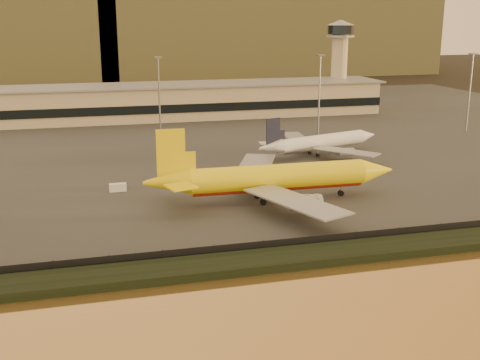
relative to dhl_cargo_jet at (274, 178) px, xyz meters
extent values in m
plane|color=black|center=(-4.43, -14.15, -4.92)|extent=(900.00, 900.00, 0.00)
cube|color=black|center=(-4.43, -31.15, -4.22)|extent=(320.00, 7.00, 1.40)
cube|color=#2D2D2D|center=(-4.43, 80.85, -4.82)|extent=(320.00, 220.00, 0.20)
cube|color=black|center=(-4.43, -27.15, -3.62)|extent=(300.00, 0.05, 2.20)
cube|color=tan|center=(-4.43, 110.85, 1.28)|extent=(160.00, 22.00, 12.00)
cube|color=black|center=(-4.43, 99.65, 0.28)|extent=(160.00, 0.60, 3.00)
cube|color=gray|center=(-4.43, 110.85, 7.58)|extent=(164.00, 24.00, 0.60)
cylinder|color=tan|center=(65.57, 116.85, 10.28)|extent=(6.40, 6.40, 30.00)
cylinder|color=black|center=(65.57, 116.85, 27.03)|extent=(10.40, 10.40, 3.50)
cone|color=gray|center=(65.57, 116.85, 29.78)|extent=(11.20, 11.20, 2.00)
cylinder|color=gray|center=(65.57, 116.85, 24.48)|extent=(11.20, 11.20, 0.80)
cylinder|color=slate|center=(-14.43, 65.85, 7.78)|extent=(0.50, 0.50, 25.00)
cube|color=slate|center=(-14.43, 65.85, 20.48)|extent=(2.20, 2.20, 0.40)
cylinder|color=slate|center=(35.57, 63.85, 7.78)|extent=(0.50, 0.50, 25.00)
cube|color=slate|center=(35.57, 63.85, 20.48)|extent=(2.20, 2.20, 0.40)
cylinder|color=slate|center=(85.57, 57.85, 7.78)|extent=(0.50, 0.50, 25.00)
cube|color=slate|center=(85.57, 57.85, 20.48)|extent=(2.20, 2.20, 0.40)
cube|color=brown|center=(85.57, 325.85, 30.08)|extent=(220.00, 160.00, 70.00)
cylinder|color=yellow|center=(0.96, -0.02, 0.29)|extent=(36.57, 5.96, 5.27)
cylinder|color=#B5200A|center=(0.96, -0.02, -0.64)|extent=(35.54, 4.78, 4.11)
cone|color=yellow|center=(22.75, -0.43, 0.29)|extent=(7.19, 5.40, 5.27)
cone|color=yellow|center=(-21.83, 0.41, 0.68)|extent=(9.22, 5.44, 5.27)
cube|color=yellow|center=(-20.82, 0.40, 6.48)|extent=(5.58, 0.53, 9.22)
cube|color=yellow|center=(-19.70, 5.64, 1.08)|extent=(6.42, 6.39, 0.32)
cube|color=yellow|center=(-19.90, -4.89, 1.08)|extent=(6.30, 6.26, 0.32)
cube|color=gray|center=(0.22, 14.03, -0.64)|extent=(15.47, 23.75, 0.32)
cylinder|color=gray|center=(2.69, 10.57, -2.09)|extent=(6.13, 3.01, 2.90)
cube|color=gray|center=(-0.31, -14.03, -0.64)|extent=(14.76, 23.83, 0.32)
cylinder|color=gray|center=(2.28, -10.66, -2.09)|extent=(6.13, 3.01, 2.90)
cylinder|color=black|center=(14.90, -0.28, -4.14)|extent=(1.18, 0.94, 1.16)
cylinder|color=slate|center=(14.90, -0.28, -3.53)|extent=(0.20, 0.20, 2.37)
cylinder|color=black|center=(-2.88, -2.32, -4.14)|extent=(1.18, 0.94, 1.16)
cylinder|color=slate|center=(-2.88, -2.32, -3.53)|extent=(0.20, 0.20, 2.37)
cylinder|color=black|center=(-2.79, 2.42, -4.14)|extent=(1.18, 0.94, 1.16)
cylinder|color=slate|center=(-2.79, 2.42, -3.53)|extent=(0.20, 0.20, 2.37)
cylinder|color=white|center=(26.26, 37.77, -1.08)|extent=(27.52, 11.72, 3.83)
cylinder|color=gray|center=(26.26, 37.77, -1.75)|extent=(26.54, 10.69, 2.99)
cone|color=white|center=(42.02, 42.59, -1.08)|extent=(6.25, 5.23, 3.83)
cone|color=white|center=(9.76, 32.74, -0.79)|extent=(7.72, 5.68, 3.83)
cube|color=#1B1C30|center=(10.49, 32.96, 3.43)|extent=(4.12, 1.52, 6.71)
cube|color=white|center=(10.10, 36.85, -0.50)|extent=(3.90, 3.71, 0.23)
cube|color=white|center=(12.34, 29.52, -0.50)|extent=(5.23, 5.18, 0.23)
cube|color=gray|center=(22.45, 47.64, -1.75)|extent=(6.86, 17.66, 0.23)
cylinder|color=gray|center=(25.04, 45.72, -2.80)|extent=(5.02, 3.36, 2.11)
cube|color=gray|center=(28.60, 27.47, -1.75)|extent=(15.02, 16.79, 0.23)
cylinder|color=gray|center=(29.68, 30.50, -2.80)|extent=(5.02, 3.36, 2.11)
cylinder|color=black|center=(36.34, 40.85, -4.30)|extent=(1.00, 0.89, 0.84)
cylinder|color=slate|center=(36.34, 40.85, -3.86)|extent=(0.20, 0.20, 1.73)
cylinder|color=black|center=(24.01, 35.29, -4.30)|extent=(1.00, 0.89, 0.84)
cylinder|color=slate|center=(24.01, 35.29, -3.86)|extent=(0.20, 0.20, 1.73)
cylinder|color=black|center=(23.00, 38.59, -4.30)|extent=(1.00, 0.89, 0.84)
cylinder|color=slate|center=(23.00, 38.59, -3.86)|extent=(0.20, 0.20, 1.73)
cube|color=yellow|center=(18.08, 18.82, -3.87)|extent=(4.14, 2.92, 1.70)
cube|color=white|center=(-30.48, 15.35, -3.90)|extent=(3.66, 1.66, 1.64)
camera|label=1|loc=(-36.90, -112.60, 31.68)|focal=45.00mm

